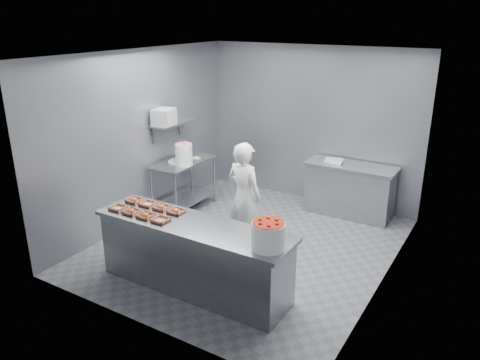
% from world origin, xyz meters
% --- Properties ---
extents(floor, '(4.50, 4.50, 0.00)m').
position_xyz_m(floor, '(0.00, 0.00, 0.00)').
color(floor, '#4C4C51').
rests_on(floor, ground).
extents(ceiling, '(4.50, 4.50, 0.00)m').
position_xyz_m(ceiling, '(0.00, 0.00, 2.80)').
color(ceiling, white).
rests_on(ceiling, wall_back).
extents(wall_back, '(4.00, 0.04, 2.80)m').
position_xyz_m(wall_back, '(0.00, 2.25, 1.40)').
color(wall_back, slate).
rests_on(wall_back, ground).
extents(wall_left, '(0.04, 4.50, 2.80)m').
position_xyz_m(wall_left, '(-2.00, 0.00, 1.40)').
color(wall_left, slate).
rests_on(wall_left, ground).
extents(wall_right, '(0.04, 4.50, 2.80)m').
position_xyz_m(wall_right, '(2.00, 0.00, 1.40)').
color(wall_right, slate).
rests_on(wall_right, ground).
extents(service_counter, '(2.60, 0.70, 0.90)m').
position_xyz_m(service_counter, '(0.00, -1.35, 0.45)').
color(service_counter, slate).
rests_on(service_counter, ground).
extents(prep_table, '(0.60, 1.20, 0.90)m').
position_xyz_m(prep_table, '(-1.65, 0.60, 0.59)').
color(prep_table, slate).
rests_on(prep_table, ground).
extents(back_counter, '(1.50, 0.60, 0.90)m').
position_xyz_m(back_counter, '(0.90, 1.90, 0.45)').
color(back_counter, slate).
rests_on(back_counter, ground).
extents(wall_shelf, '(0.35, 0.90, 0.03)m').
position_xyz_m(wall_shelf, '(-1.82, 0.60, 1.55)').
color(wall_shelf, slate).
rests_on(wall_shelf, wall_left).
extents(tray_0, '(0.19, 0.18, 0.04)m').
position_xyz_m(tray_0, '(-1.09, -1.50, 0.92)').
color(tray_0, tan).
rests_on(tray_0, service_counter).
extents(tray_1, '(0.19, 0.18, 0.06)m').
position_xyz_m(tray_1, '(-0.85, -1.50, 0.92)').
color(tray_1, tan).
rests_on(tray_1, service_counter).
extents(tray_2, '(0.19, 0.18, 0.06)m').
position_xyz_m(tray_2, '(-0.61, -1.50, 0.92)').
color(tray_2, tan).
rests_on(tray_2, service_counter).
extents(tray_3, '(0.19, 0.18, 0.04)m').
position_xyz_m(tray_3, '(-0.37, -1.50, 0.92)').
color(tray_3, tan).
rests_on(tray_3, service_counter).
extents(tray_4, '(0.19, 0.18, 0.06)m').
position_xyz_m(tray_4, '(-1.09, -1.20, 0.92)').
color(tray_4, tan).
rests_on(tray_4, service_counter).
extents(tray_5, '(0.19, 0.18, 0.04)m').
position_xyz_m(tray_5, '(-0.85, -1.20, 0.92)').
color(tray_5, tan).
rests_on(tray_5, service_counter).
extents(tray_6, '(0.19, 0.18, 0.06)m').
position_xyz_m(tray_6, '(-0.61, -1.20, 0.92)').
color(tray_6, tan).
rests_on(tray_6, service_counter).
extents(tray_7, '(0.19, 0.18, 0.06)m').
position_xyz_m(tray_7, '(-0.37, -1.20, 0.92)').
color(tray_7, tan).
rests_on(tray_7, service_counter).
extents(worker, '(0.65, 0.48, 1.62)m').
position_xyz_m(worker, '(-0.02, -0.08, 0.81)').
color(worker, white).
rests_on(worker, ground).
extents(strawberry_tub, '(0.37, 0.37, 0.31)m').
position_xyz_m(strawberry_tub, '(1.08, -1.43, 1.06)').
color(strawberry_tub, white).
rests_on(strawberry_tub, service_counter).
extents(glaze_bucket, '(0.30, 0.28, 0.44)m').
position_xyz_m(glaze_bucket, '(-1.51, 0.45, 1.09)').
color(glaze_bucket, white).
rests_on(glaze_bucket, prep_table).
extents(bucket_lid, '(0.37, 0.37, 0.03)m').
position_xyz_m(bucket_lid, '(-1.69, 0.51, 0.91)').
color(bucket_lid, white).
rests_on(bucket_lid, prep_table).
extents(rag, '(0.13, 0.11, 0.02)m').
position_xyz_m(rag, '(-1.55, 0.84, 0.91)').
color(rag, '#CCB28C').
rests_on(rag, prep_table).
extents(appliance, '(0.38, 0.41, 0.26)m').
position_xyz_m(appliance, '(-1.82, 0.36, 1.70)').
color(appliance, gray).
rests_on(appliance, wall_shelf).
extents(paper_stack, '(0.32, 0.25, 0.05)m').
position_xyz_m(paper_stack, '(0.59, 1.90, 0.92)').
color(paper_stack, silver).
rests_on(paper_stack, back_counter).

